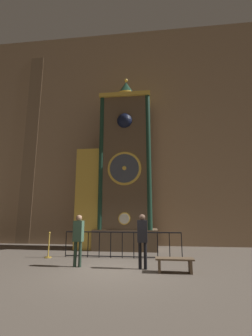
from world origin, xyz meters
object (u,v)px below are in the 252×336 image
(clock_tower, at_px, (119,172))
(stanchion_post, at_px, (49,249))
(visitor_far, at_px, (142,235))
(visitor_bench, at_px, (175,262))
(visitor_near, at_px, (78,235))

(clock_tower, relative_size, stanchion_post, 9.23)
(visitor_far, xyz_separation_m, stanchion_post, (-4.03, 1.48, -0.75))
(clock_tower, bearing_deg, stanchion_post, -136.67)
(visitor_far, height_order, visitor_bench, visitor_far)
(clock_tower, height_order, stanchion_post, clock_tower)
(visitor_near, distance_m, visitor_bench, 3.42)
(visitor_far, bearing_deg, visitor_bench, -18.22)
(visitor_far, distance_m, visitor_bench, 1.33)
(visitor_near, distance_m, visitor_far, 2.29)
(visitor_far, bearing_deg, clock_tower, 109.10)
(clock_tower, height_order, visitor_far, clock_tower)
(visitor_near, relative_size, visitor_bench, 1.47)
(clock_tower, relative_size, visitor_far, 5.37)
(clock_tower, xyz_separation_m, visitor_far, (1.39, -3.97, -2.94))
(clock_tower, xyz_separation_m, visitor_near, (-0.91, -3.91, -2.95))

